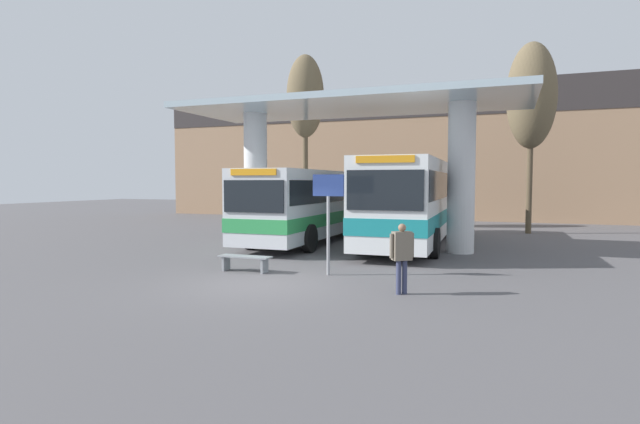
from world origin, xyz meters
The scene contains 10 objects.
ground_plane centered at (0.00, 0.00, 0.00)m, with size 100.00×100.00×0.00m, color #565456.
townhouse_backdrop centered at (0.00, 23.38, 5.37)m, with size 40.00×0.58×9.21m.
station_canopy centered at (0.00, 7.57, 4.52)m, with size 13.42×5.51×5.71m.
transit_bus_left_bay centered at (-2.22, 8.94, 1.72)m, with size 2.77×10.77×3.07m.
transit_bus_center_bay centered at (2.13, 9.43, 1.91)m, with size 3.11×11.78×3.42m.
waiting_bench_near_pillar centered at (-1.25, 1.35, 0.34)m, with size 1.58×0.44×0.46m.
info_sign_platform centered at (1.17, 1.72, 2.00)m, with size 0.90×0.09×2.80m.
pedestrian_waiting centered at (3.57, 0.07, 1.00)m, with size 0.54×0.45×1.64m.
poplar_tree_behind_left centered at (-5.21, 15.51, 7.40)m, with size 2.15×2.15×9.87m.
poplar_tree_behind_right centered at (6.79, 15.92, 6.83)m, with size 2.39×2.39×9.52m.
Camera 1 is at (5.84, -11.24, 2.59)m, focal length 28.00 mm.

